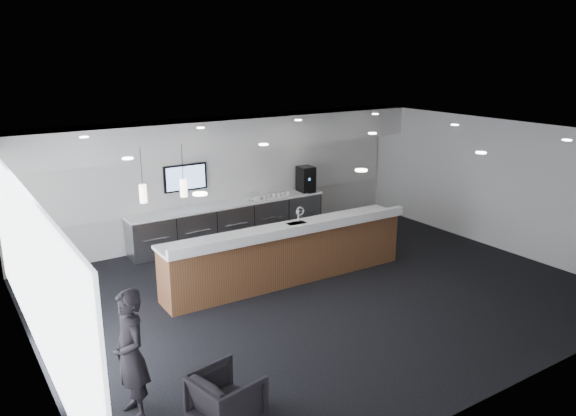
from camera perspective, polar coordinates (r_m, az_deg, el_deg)
ground at (r=10.94m, az=3.16°, el=-8.51°), size 10.00×10.00×0.00m
ceiling at (r=10.08m, az=3.42°, el=7.23°), size 10.00×8.00×0.02m
back_wall at (r=13.73m, az=-6.67°, el=3.05°), size 10.00×0.02×3.00m
left_wall at (r=8.60m, az=-24.82°, el=-6.11°), size 0.02×8.00×3.00m
right_wall at (r=13.89m, az=20.15°, el=2.33°), size 0.02×8.00×3.00m
soffit_bulkhead at (r=13.13m, az=-5.94°, el=7.60°), size 10.00×0.90×0.70m
alcove_panel at (r=13.68m, az=-6.63°, el=3.44°), size 9.80×0.06×1.40m
window_blinds_wall at (r=8.60m, az=-24.56°, el=-6.07°), size 0.04×7.36×2.55m
back_credenza at (r=13.68m, az=-5.86°, el=-1.40°), size 5.06×0.66×0.95m
wall_tv at (r=13.21m, az=-10.39°, el=3.06°), size 1.05×0.08×0.62m
pendant_left at (r=9.75m, az=-10.94°, el=2.19°), size 0.12×0.12×0.30m
pendant_right at (r=9.52m, az=-14.83°, el=1.62°), size 0.12×0.12×0.30m
ceiling_can_lights at (r=10.09m, az=3.41°, el=7.06°), size 7.00×5.00×0.02m
service_counter at (r=11.25m, az=-0.03°, el=-4.61°), size 5.28×0.97×1.49m
coffee_machine at (r=14.55m, az=1.82°, el=2.96°), size 0.40×0.51×0.65m
info_sign_left at (r=13.69m, az=-3.62°, el=1.20°), size 0.16×0.04×0.22m
info_sign_right at (r=13.86m, az=-2.51°, el=1.45°), size 0.18×0.04×0.25m
armchair at (r=7.33m, az=-6.28°, el=-18.70°), size 0.90×0.88×0.70m
lounge_guest at (r=7.43m, az=-15.70°, el=-14.16°), size 0.44×0.64×1.71m
cup_0 at (r=14.22m, az=-0.01°, el=1.51°), size 0.09×0.09×0.09m
cup_1 at (r=14.14m, az=-0.48°, el=1.43°), size 0.13×0.13×0.09m
cup_2 at (r=14.07m, az=-0.96°, el=1.35°), size 0.12×0.12×0.09m
cup_3 at (r=14.00m, az=-1.45°, el=1.27°), size 0.12×0.12×0.09m
cup_4 at (r=13.93m, az=-1.94°, el=1.20°), size 0.13×0.13×0.09m
cup_5 at (r=13.86m, az=-2.43°, el=1.12°), size 0.10×0.10×0.09m
cup_6 at (r=13.79m, az=-2.93°, el=1.03°), size 0.13×0.13×0.09m
cup_7 at (r=13.72m, az=-3.43°, el=0.95°), size 0.11×0.11×0.09m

